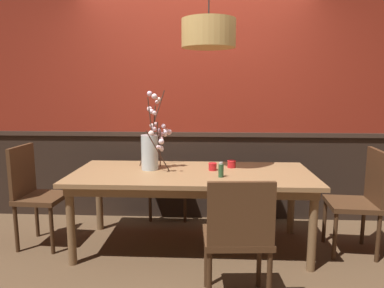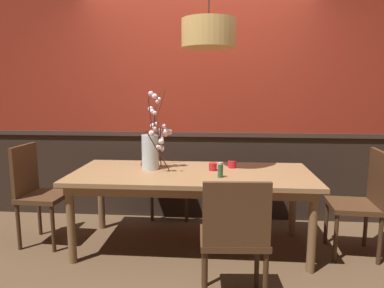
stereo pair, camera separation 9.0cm
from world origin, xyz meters
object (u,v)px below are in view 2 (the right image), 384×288
object	(u,v)px
chair_near_side_right	(234,234)
condiment_bottle	(220,170)
chair_far_side_left	(172,172)
candle_holder_nearer_edge	(213,167)
chair_head_east_end	(363,198)
vase_with_blossoms	(152,148)
chair_head_west_end	(36,189)
dining_table	(192,180)
pendant_lamp	(209,34)
candle_holder_nearer_center	(232,164)

from	to	relation	value
chair_near_side_right	condiment_bottle	bearing A→B (deg)	97.79
chair_near_side_right	chair_far_side_left	world-z (taller)	chair_near_side_right
chair_near_side_right	candle_holder_nearer_edge	xyz separation A→B (m)	(-0.17, 0.96, 0.24)
chair_head_east_end	vase_with_blossoms	bearing A→B (deg)	176.61
chair_head_west_end	candle_holder_nearer_edge	distance (m)	1.70
vase_with_blossoms	condiment_bottle	xyz separation A→B (m)	(0.65, -0.27, -0.14)
chair_head_east_end	chair_near_side_right	xyz separation A→B (m)	(-1.17, -0.86, -0.00)
dining_table	condiment_bottle	xyz separation A→B (m)	(0.26, -0.17, 0.14)
chair_head_east_end	vase_with_blossoms	world-z (taller)	vase_with_blossoms
dining_table	chair_head_west_end	distance (m)	1.50
chair_head_west_end	candle_holder_nearer_edge	bearing A→B (deg)	3.11
chair_head_east_end	pendant_lamp	size ratio (longest dim) A/B	1.26
chair_far_side_left	candle_holder_nearer_center	xyz separation A→B (m)	(0.68, -0.67, 0.26)
chair_far_side_left	dining_table	bearing A→B (deg)	-70.76
candle_holder_nearer_center	condiment_bottle	world-z (taller)	condiment_bottle
chair_near_side_right	candle_holder_nearer_center	xyz separation A→B (m)	(0.02, 1.08, 0.24)
dining_table	candle_holder_nearer_center	world-z (taller)	candle_holder_nearer_center
dining_table	pendant_lamp	size ratio (longest dim) A/B	2.88
candle_holder_nearer_edge	condiment_bottle	distance (m)	0.26
dining_table	vase_with_blossoms	bearing A→B (deg)	166.29
chair_near_side_right	pendant_lamp	size ratio (longest dim) A/B	1.20
dining_table	chair_head_east_end	world-z (taller)	chair_head_east_end
candle_holder_nearer_center	chair_head_east_end	bearing A→B (deg)	-10.76
dining_table	chair_far_side_left	bearing A→B (deg)	109.24
dining_table	candle_holder_nearer_edge	size ratio (longest dim) A/B	27.23
chair_head_east_end	candle_holder_nearer_center	world-z (taller)	chair_head_east_end
chair_head_east_end	condiment_bottle	bearing A→B (deg)	-173.11
dining_table	condiment_bottle	bearing A→B (deg)	-33.46
dining_table	vase_with_blossoms	xyz separation A→B (m)	(-0.39, 0.09, 0.28)
condiment_bottle	pendant_lamp	distance (m)	1.19
dining_table	condiment_bottle	distance (m)	0.34
dining_table	chair_head_east_end	distance (m)	1.53
vase_with_blossoms	candle_holder_nearer_edge	xyz separation A→B (m)	(0.58, -0.02, -0.16)
dining_table	chair_head_west_end	bearing A→B (deg)	-179.44
chair_head_west_end	candle_holder_nearer_edge	world-z (taller)	chair_head_west_end
vase_with_blossoms	candle_holder_nearer_center	world-z (taller)	vase_with_blossoms
vase_with_blossoms	chair_head_west_end	bearing A→B (deg)	-174.35
candle_holder_nearer_edge	pendant_lamp	xyz separation A→B (m)	(-0.05, -0.06, 1.19)
dining_table	pendant_lamp	world-z (taller)	pendant_lamp
chair_head_west_end	candle_holder_nearer_edge	xyz separation A→B (m)	(1.69, 0.09, 0.23)
candle_holder_nearer_center	condiment_bottle	distance (m)	0.39
candle_holder_nearer_center	pendant_lamp	world-z (taller)	pendant_lamp
chair_near_side_right	chair_head_west_end	world-z (taller)	chair_head_west_end
chair_near_side_right	chair_head_west_end	xyz separation A→B (m)	(-1.85, 0.87, 0.01)
chair_head_east_end	candle_holder_nearer_edge	xyz separation A→B (m)	(-1.34, 0.10, 0.24)
chair_near_side_right	candle_holder_nearer_edge	bearing A→B (deg)	99.92
chair_head_east_end	candle_holder_nearer_edge	bearing A→B (deg)	175.93
vase_with_blossoms	chair_far_side_left	bearing A→B (deg)	83.71
chair_head_east_end	chair_far_side_left	xyz separation A→B (m)	(-1.83, 0.89, -0.02)
chair_far_side_left	vase_with_blossoms	bearing A→B (deg)	-96.29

